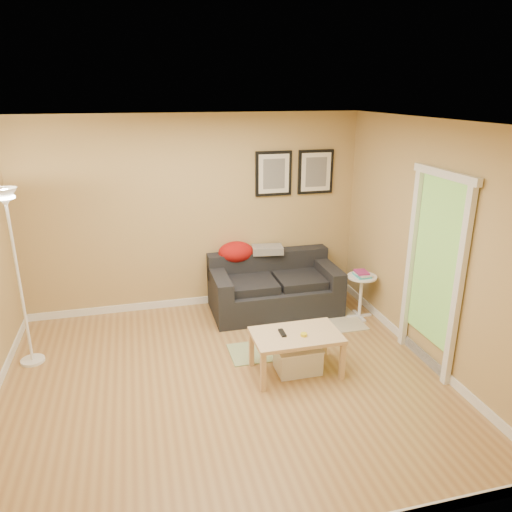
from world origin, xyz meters
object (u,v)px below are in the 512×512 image
object	(u,v)px
storage_bin	(298,359)
floor_lamp	(20,284)
coffee_table	(296,353)
book_stack	(362,274)
sofa	(275,285)
side_table	(361,297)

from	to	relation	value
storage_bin	floor_lamp	world-z (taller)	floor_lamp
coffee_table	storage_bin	size ratio (longest dim) A/B	1.93
coffee_table	storage_bin	xyz separation A→B (m)	(0.03, 0.02, -0.08)
book_stack	floor_lamp	xyz separation A→B (m)	(-4.01, -0.13, 0.31)
sofa	book_stack	world-z (taller)	sofa
storage_bin	side_table	xyz separation A→B (m)	(1.22, 1.03, 0.15)
sofa	side_table	xyz separation A→B (m)	(1.03, -0.48, -0.08)
coffee_table	book_stack	size ratio (longest dim) A/B	4.08
side_table	book_stack	size ratio (longest dim) A/B	2.59
coffee_table	storage_bin	bearing A→B (deg)	32.77
sofa	storage_bin	world-z (taller)	sofa
coffee_table	book_stack	distance (m)	1.67
sofa	coffee_table	bearing A→B (deg)	-98.11
side_table	floor_lamp	distance (m)	4.07
book_stack	side_table	bearing A→B (deg)	31.27
side_table	floor_lamp	world-z (taller)	floor_lamp
sofa	floor_lamp	world-z (taller)	floor_lamp
sofa	coffee_table	distance (m)	1.56
storage_bin	side_table	world-z (taller)	side_table
sofa	side_table	bearing A→B (deg)	-24.90
side_table	book_stack	world-z (taller)	book_stack
coffee_table	floor_lamp	xyz separation A→B (m)	(-2.77, 0.92, 0.70)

